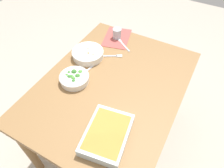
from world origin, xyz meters
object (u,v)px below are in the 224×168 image
Objects in this scene: stew_bowl at (88,54)px; spoon_spare at (122,43)px; spoon_by_stew at (87,60)px; fork_on_table at (112,56)px; baking_dish at (107,134)px; spoon_by_broccoli at (84,73)px; drink_cup at (117,34)px; broccoli_bowl at (74,78)px.

spoon_spare is at bearing 149.67° from stew_bowl.
spoon_by_stew is 0.19m from fork_on_table.
baking_dish reaches higher than spoon_spare.
fork_on_table is at bearing 0.94° from spoon_spare.
stew_bowl reaches higher than spoon_by_broccoli.
baking_dish is at bearing 41.83° from stew_bowl.
spoon_by_broccoli is (0.48, -0.01, -0.03)m from drink_cup.
broccoli_bowl is at bearing -122.78° from baking_dish.
spoon_by_broccoli reaches higher than fork_on_table.
spoon_by_broccoli is at bearing -18.53° from fork_on_table.
broccoli_bowl is 1.27× the size of spoon_spare.
drink_cup is 0.48× the size of spoon_by_broccoli.
drink_cup is (-0.57, 0.02, 0.01)m from broccoli_bowl.
spoon_spare is (-0.77, -0.30, -0.03)m from baking_dish.
stew_bowl reaches higher than fork_on_table.
broccoli_bowl is 1.23× the size of fork_on_table.
broccoli_bowl is at bearing 11.33° from spoon_by_stew.
broccoli_bowl reaches higher than fork_on_table.
broccoli_bowl is at bearing -16.23° from fork_on_table.
broccoli_bowl is 1.16× the size of spoon_by_stew.
spoon_spare is at bearing 169.32° from broccoli_bowl.
baking_dish is (0.25, 0.40, 0.00)m from broccoli_bowl.
drink_cup is 0.50× the size of spoon_by_stew.
baking_dish reaches higher than spoon_by_stew.
drink_cup is at bearing 165.95° from stew_bowl.
spoon_spare is 0.17m from fork_on_table.
broccoli_bowl is (0.25, 0.06, -0.00)m from stew_bowl.
fork_on_table is at bearing 19.43° from drink_cup.
broccoli_bowl reaches higher than spoon_by_stew.
stew_bowl is 0.31m from spoon_spare.
spoon_by_broccoli is (0.16, 0.07, -0.03)m from stew_bowl.
stew_bowl is 0.19m from fork_on_table.
fork_on_table is at bearing 161.47° from spoon_by_broccoli.
stew_bowl is 1.19× the size of broccoli_bowl.
baking_dish is 1.88× the size of spoon_by_broccoli.
spoon_by_stew is 1.05× the size of fork_on_table.
spoon_by_broccoli and spoon_spare have the same top height.
baking_dish is 0.83m from spoon_spare.
drink_cup is at bearing 179.13° from spoon_by_broccoli.
baking_dish is at bearing 48.08° from spoon_by_broccoli.
broccoli_bowl is 0.36m from fork_on_table.
stew_bowl reaches higher than spoon_spare.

